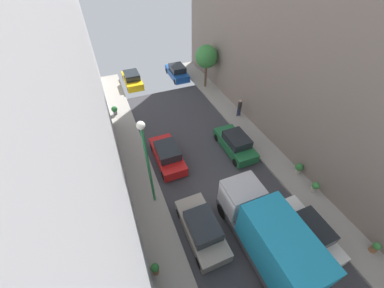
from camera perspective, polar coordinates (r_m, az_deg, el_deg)
ground at (r=15.57m, az=10.63°, el=-15.48°), size 32.00×32.00×0.00m
sidewalk_left at (r=14.47m, az=-7.95°, el=-21.87°), size 2.00×44.00×0.15m
sidewalk_right at (r=17.93m, az=24.67°, el=-9.03°), size 2.00×44.00×0.15m
parked_car_left_2 at (r=13.86m, az=2.46°, el=-20.24°), size 1.78×4.20×1.57m
parked_car_left_3 at (r=17.43m, az=-6.12°, el=-2.68°), size 1.78×4.20×1.57m
parked_car_left_4 at (r=28.15m, az=-14.63°, el=15.30°), size 1.78×4.20×1.57m
parked_car_right_1 at (r=15.21m, az=26.70°, el=-18.85°), size 1.78×4.20×1.57m
parked_car_right_2 at (r=18.57m, az=10.73°, el=0.13°), size 1.78×4.20×1.57m
parked_car_right_3 at (r=29.03m, az=-3.70°, el=17.41°), size 1.78×4.20×1.57m
delivery_truck at (r=13.06m, az=18.47°, el=-20.85°), size 2.26×6.60×3.38m
pedestrian at (r=22.15m, az=11.74°, el=8.94°), size 0.40×0.36×1.72m
street_tree_1 at (r=25.70m, az=3.61°, el=20.81°), size 2.35×2.35×4.58m
potted_plant_0 at (r=13.29m, az=-9.16°, el=-28.29°), size 0.44×0.44×0.79m
potted_plant_1 at (r=23.31m, az=-18.70°, el=8.04°), size 0.57×0.57×0.86m
potted_plant_2 at (r=18.20m, az=25.03°, el=-5.46°), size 0.54×0.54×0.89m
potted_plant_3 at (r=17.54m, az=28.28°, el=-9.36°), size 0.48×0.48×0.84m
potted_plant_4 at (r=16.81m, az=38.73°, el=-19.41°), size 0.40×0.40×0.76m
lamp_post at (r=12.55m, az=-11.25°, el=-2.85°), size 0.44×0.44×6.38m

